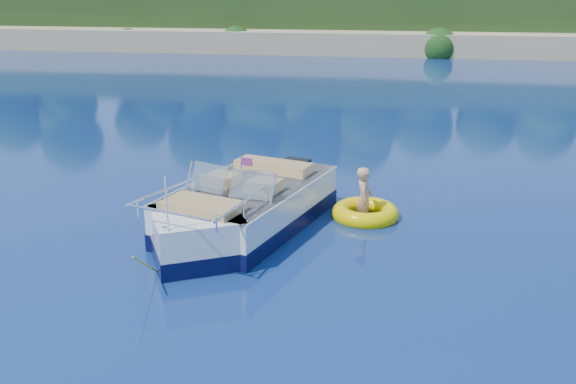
% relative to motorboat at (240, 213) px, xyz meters
% --- Properties ---
extents(ground, '(160.00, 160.00, 0.00)m').
position_rel_motorboat_xyz_m(ground, '(-1.36, -2.50, -0.40)').
color(ground, '#0A194B').
rests_on(ground, ground).
extents(shoreline, '(170.00, 59.00, 6.00)m').
position_rel_motorboat_xyz_m(shoreline, '(-1.36, 61.27, 0.57)').
color(shoreline, tan).
rests_on(shoreline, ground).
extents(motorboat, '(3.33, 6.08, 2.08)m').
position_rel_motorboat_xyz_m(motorboat, '(0.00, 0.00, 0.00)').
color(motorboat, white).
rests_on(motorboat, ground).
extents(tow_tube, '(1.55, 1.55, 0.39)m').
position_rel_motorboat_xyz_m(tow_tube, '(2.50, 1.28, -0.30)').
color(tow_tube, '#FFD600').
rests_on(tow_tube, ground).
extents(boy, '(0.41, 0.82, 1.57)m').
position_rel_motorboat_xyz_m(boy, '(2.45, 1.31, -0.40)').
color(boy, tan).
rests_on(boy, ground).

